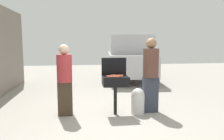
{
  "coord_description": "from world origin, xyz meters",
  "views": [
    {
      "loc": [
        -0.53,
        -4.8,
        1.68
      ],
      "look_at": [
        0.27,
        0.61,
        1.0
      ],
      "focal_mm": 34.65,
      "sensor_mm": 36.0,
      "label": 1
    }
  ],
  "objects_px": {
    "hot_dog_7": "(120,76)",
    "hot_dog_13": "(109,76)",
    "hot_dog_5": "(121,75)",
    "hot_dog_12": "(115,76)",
    "hot_dog_4": "(113,76)",
    "hot_dog_9": "(114,75)",
    "hot_dog_0": "(113,75)",
    "hot_dog_3": "(109,76)",
    "person_left": "(65,77)",
    "propane_tank": "(138,100)",
    "bbq_grill": "(115,82)",
    "hot_dog_8": "(110,77)",
    "hot_dog_1": "(116,76)",
    "hot_dog_2": "(120,76)",
    "hot_dog_10": "(116,77)",
    "hot_dog_6": "(120,75)",
    "person_right": "(151,72)",
    "hot_dog_11": "(115,76)",
    "parked_minivan": "(129,57)"
  },
  "relations": [
    {
      "from": "hot_dog_5",
      "to": "hot_dog_9",
      "type": "relative_size",
      "value": 1.0
    },
    {
      "from": "hot_dog_13",
      "to": "person_right",
      "type": "distance_m",
      "value": 1.05
    },
    {
      "from": "hot_dog_12",
      "to": "hot_dog_13",
      "type": "height_order",
      "value": "same"
    },
    {
      "from": "hot_dog_0",
      "to": "hot_dog_11",
      "type": "bearing_deg",
      "value": -85.05
    },
    {
      "from": "hot_dog_2",
      "to": "hot_dog_3",
      "type": "bearing_deg",
      "value": 144.94
    },
    {
      "from": "hot_dog_7",
      "to": "propane_tank",
      "type": "xyz_separation_m",
      "value": [
        0.43,
        0.04,
        -0.6
      ]
    },
    {
      "from": "person_left",
      "to": "person_right",
      "type": "xyz_separation_m",
      "value": [
        2.04,
        -0.04,
        0.08
      ]
    },
    {
      "from": "hot_dog_9",
      "to": "propane_tank",
      "type": "relative_size",
      "value": 0.21
    },
    {
      "from": "parked_minivan",
      "to": "hot_dog_7",
      "type": "bearing_deg",
      "value": 81.29
    },
    {
      "from": "hot_dog_1",
      "to": "propane_tank",
      "type": "bearing_deg",
      "value": -0.14
    },
    {
      "from": "hot_dog_6",
      "to": "hot_dog_4",
      "type": "bearing_deg",
      "value": -139.38
    },
    {
      "from": "hot_dog_11",
      "to": "hot_dog_2",
      "type": "bearing_deg",
      "value": -25.77
    },
    {
      "from": "hot_dog_4",
      "to": "hot_dog_2",
      "type": "bearing_deg",
      "value": -9.85
    },
    {
      "from": "hot_dog_8",
      "to": "hot_dog_13",
      "type": "xyz_separation_m",
      "value": [
        -0.03,
        0.09,
        0.0
      ]
    },
    {
      "from": "hot_dog_7",
      "to": "person_right",
      "type": "bearing_deg",
      "value": 9.86
    },
    {
      "from": "hot_dog_3",
      "to": "hot_dog_11",
      "type": "height_order",
      "value": "same"
    },
    {
      "from": "hot_dog_0",
      "to": "hot_dog_9",
      "type": "height_order",
      "value": "same"
    },
    {
      "from": "hot_dog_8",
      "to": "hot_dog_10",
      "type": "distance_m",
      "value": 0.13
    },
    {
      "from": "hot_dog_0",
      "to": "hot_dog_2",
      "type": "bearing_deg",
      "value": -60.09
    },
    {
      "from": "hot_dog_3",
      "to": "hot_dog_4",
      "type": "distance_m",
      "value": 0.15
    },
    {
      "from": "bbq_grill",
      "to": "propane_tank",
      "type": "bearing_deg",
      "value": -2.88
    },
    {
      "from": "hot_dog_4",
      "to": "hot_dog_12",
      "type": "bearing_deg",
      "value": 60.38
    },
    {
      "from": "hot_dog_8",
      "to": "hot_dog_13",
      "type": "height_order",
      "value": "same"
    },
    {
      "from": "hot_dog_1",
      "to": "hot_dog_12",
      "type": "distance_m",
      "value": 0.05
    },
    {
      "from": "hot_dog_0",
      "to": "hot_dog_12",
      "type": "height_order",
      "value": "same"
    },
    {
      "from": "hot_dog_10",
      "to": "hot_dog_3",
      "type": "bearing_deg",
      "value": 121.44
    },
    {
      "from": "hot_dog_4",
      "to": "hot_dog_9",
      "type": "distance_m",
      "value": 0.24
    },
    {
      "from": "hot_dog_7",
      "to": "hot_dog_13",
      "type": "xyz_separation_m",
      "value": [
        -0.27,
        0.03,
        0.0
      ]
    },
    {
      "from": "hot_dog_12",
      "to": "hot_dog_1",
      "type": "bearing_deg",
      "value": -72.52
    },
    {
      "from": "hot_dog_6",
      "to": "hot_dog_7",
      "type": "distance_m",
      "value": 0.13
    },
    {
      "from": "hot_dog_8",
      "to": "hot_dog_9",
      "type": "bearing_deg",
      "value": 65.59
    },
    {
      "from": "hot_dog_10",
      "to": "bbq_grill",
      "type": "bearing_deg",
      "value": 85.91
    },
    {
      "from": "hot_dog_2",
      "to": "hot_dog_13",
      "type": "distance_m",
      "value": 0.28
    },
    {
      "from": "hot_dog_3",
      "to": "propane_tank",
      "type": "relative_size",
      "value": 0.21
    },
    {
      "from": "person_right",
      "to": "hot_dog_11",
      "type": "bearing_deg",
      "value": -3.23
    },
    {
      "from": "hot_dog_0",
      "to": "propane_tank",
      "type": "bearing_deg",
      "value": -12.31
    },
    {
      "from": "hot_dog_0",
      "to": "hot_dog_11",
      "type": "relative_size",
      "value": 1.0
    },
    {
      "from": "person_left",
      "to": "hot_dog_3",
      "type": "bearing_deg",
      "value": -13.09
    },
    {
      "from": "hot_dog_1",
      "to": "propane_tank",
      "type": "xyz_separation_m",
      "value": [
        0.52,
        -0.0,
        -0.6
      ]
    },
    {
      "from": "hot_dog_4",
      "to": "person_right",
      "type": "distance_m",
      "value": 0.96
    },
    {
      "from": "hot_dog_8",
      "to": "hot_dog_12",
      "type": "xyz_separation_m",
      "value": [
        0.14,
        0.16,
        0.0
      ]
    },
    {
      "from": "hot_dog_5",
      "to": "hot_dog_12",
      "type": "xyz_separation_m",
      "value": [
        -0.14,
        -0.08,
        0.0
      ]
    },
    {
      "from": "hot_dog_5",
      "to": "hot_dog_13",
      "type": "bearing_deg",
      "value": -155.1
    },
    {
      "from": "hot_dog_3",
      "to": "person_left",
      "type": "height_order",
      "value": "person_left"
    },
    {
      "from": "hot_dog_0",
      "to": "person_left",
      "type": "xyz_separation_m",
      "value": [
        -1.13,
        0.0,
        -0.03
      ]
    },
    {
      "from": "hot_dog_6",
      "to": "hot_dog_8",
      "type": "xyz_separation_m",
      "value": [
        -0.26,
        -0.19,
        0.0
      ]
    },
    {
      "from": "hot_dog_2",
      "to": "propane_tank",
      "type": "xyz_separation_m",
      "value": [
        0.45,
        0.1,
        -0.6
      ]
    },
    {
      "from": "propane_tank",
      "to": "hot_dog_8",
      "type": "bearing_deg",
      "value": -171.25
    },
    {
      "from": "hot_dog_2",
      "to": "hot_dog_9",
      "type": "height_order",
      "value": "same"
    },
    {
      "from": "hot_dog_5",
      "to": "hot_dog_12",
      "type": "height_order",
      "value": "same"
    }
  ]
}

